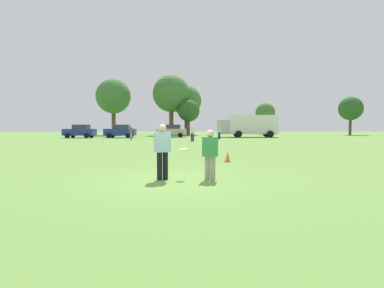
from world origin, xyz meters
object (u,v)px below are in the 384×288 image
Objects in this scene: player_defender at (210,152)px; parked_car_center at (172,131)px; bystander_field_marshal at (219,132)px; bystander_far_jogger at (131,132)px; frisbee at (184,149)px; traffic_cone at (228,157)px; box_truck at (248,125)px; parked_car_near_left at (80,131)px; player_thrower at (162,149)px; parked_car_mid_left at (121,131)px; bystander_sideline_watcher at (192,132)px.

parked_car_center reaches higher than player_defender.
bystander_far_jogger is at bearing -165.53° from bystander_field_marshal.
frisbee is 5.10m from traffic_cone.
parked_car_near_left is at bearing -175.35° from box_truck.
parked_car_near_left is at bearing 111.39° from player_thrower.
frisbee reaches higher than traffic_cone.
box_truck is 17.82m from bystander_far_jogger.
parked_car_mid_left is 7.29m from parked_car_center.
bystander_far_jogger is at bearing -116.24° from parked_car_center.
bystander_sideline_watcher is at bearing -121.56° from bystander_field_marshal.
bystander_sideline_watcher is (0.95, 24.40, 0.02)m from frisbee.
traffic_cone is 0.29× the size of bystander_sideline_watcher.
bystander_far_jogger is 1.00× the size of bystander_field_marshal.
box_truck is (7.36, 31.54, 1.52)m from traffic_cone.
box_truck reaches higher than player_thrower.
parked_car_near_left is at bearing 112.48° from frisbee.
bystander_field_marshal is at bearing 80.42° from player_thrower.
traffic_cone is (2.68, 4.87, -0.73)m from player_thrower.
parked_car_center is 2.57× the size of bystander_sideline_watcher.
parked_car_near_left reaches higher than player_thrower.
player_thrower is 1.08× the size of bystander_field_marshal.
player_thrower is at bearing 179.57° from player_defender.
player_defender is at bearing -96.87° from bystander_field_marshal.
frisbee is at bearing -77.42° from bystander_far_jogger.
traffic_cone is 0.06× the size of box_truck.
player_defender is at bearing -74.69° from parked_car_mid_left.
parked_car_mid_left is at bearing 161.88° from bystander_field_marshal.
traffic_cone is at bearing -103.13° from box_truck.
bystander_far_jogger is 10.92m from bystander_field_marshal.
frisbee is 0.16× the size of bystander_sideline_watcher.
parked_car_near_left reaches higher than frisbee.
player_thrower is at bearing -88.42° from parked_car_center.
player_defender is at bearing -103.96° from traffic_cone.
bystander_sideline_watcher is at bearing -46.13° from parked_car_mid_left.
parked_car_center reaches higher than player_thrower.
parked_car_near_left is at bearing 167.49° from bystander_field_marshal.
parked_car_near_left is at bearing -178.25° from parked_car_mid_left.
bystander_sideline_watcher is at bearing -33.10° from parked_car_near_left.
bystander_far_jogger is at bearing 157.03° from bystander_sideline_watcher.
parked_car_center is 2.70× the size of bystander_far_jogger.
parked_car_center is at bearing 102.33° from bystander_sideline_watcher.
parked_car_center is at bearing 178.82° from box_truck.
parked_car_mid_left is at bearing -164.29° from parked_car_center.
bystander_sideline_watcher is 1.05× the size of bystander_field_marshal.
bystander_sideline_watcher is (-8.43, -11.77, -0.81)m from box_truck.
parked_car_mid_left reaches higher than player_thrower.
bystander_sideline_watcher is 6.72m from bystander_field_marshal.
bystander_field_marshal reaches higher than frisbee.
bystander_field_marshal is (13.15, -4.30, -0.03)m from parked_car_mid_left.
traffic_cone is 0.11× the size of parked_car_center.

